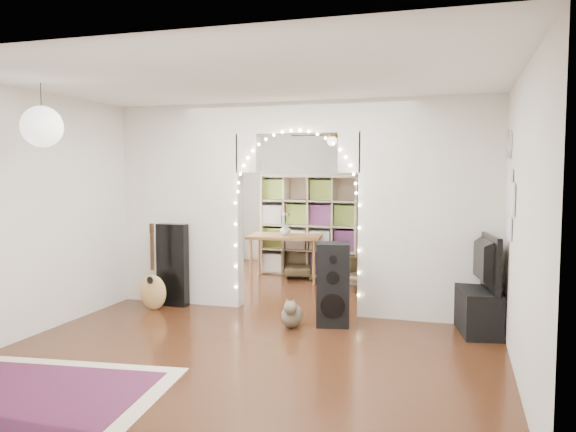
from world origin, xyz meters
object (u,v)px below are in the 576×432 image
(acoustic_guitar, at_px, (153,278))
(bookcase, at_px, (310,225))
(floor_speaker, at_px, (333,285))
(media_console, at_px, (476,308))
(dining_table, at_px, (285,239))
(dining_chair_right, at_px, (298,263))
(dining_chair_left, at_px, (365,271))

(acoustic_guitar, relative_size, bookcase, 0.55)
(floor_speaker, distance_m, media_console, 1.65)
(acoustic_guitar, xyz_separation_m, media_console, (4.03, 0.24, -0.17))
(floor_speaker, height_order, dining_table, floor_speaker)
(dining_chair_right, bearing_deg, media_console, -56.22)
(bookcase, bearing_deg, media_console, -40.54)
(acoustic_guitar, bearing_deg, bookcase, 84.64)
(dining_table, bearing_deg, bookcase, 53.27)
(media_console, bearing_deg, bookcase, 123.77)
(bookcase, bearing_deg, dining_chair_right, -109.20)
(acoustic_guitar, bearing_deg, dining_chair_left, 61.59)
(acoustic_guitar, distance_m, dining_table, 2.70)
(dining_chair_right, bearing_deg, bookcase, 50.51)
(dining_table, distance_m, dining_chair_right, 0.51)
(floor_speaker, height_order, dining_chair_left, floor_speaker)
(bookcase, relative_size, dining_chair_left, 3.23)
(floor_speaker, distance_m, dining_table, 2.88)
(media_console, relative_size, dining_chair_right, 1.79)
(acoustic_guitar, relative_size, dining_chair_left, 1.78)
(media_console, height_order, dining_chair_right, dining_chair_right)
(floor_speaker, relative_size, bookcase, 0.56)
(acoustic_guitar, relative_size, dining_chair_right, 1.73)
(media_console, relative_size, bookcase, 0.57)
(acoustic_guitar, height_order, dining_chair_right, acoustic_guitar)
(dining_table, bearing_deg, floor_speaker, -69.24)
(media_console, bearing_deg, dining_chair_left, 118.03)
(floor_speaker, xyz_separation_m, dining_table, (-1.37, 2.52, 0.19))
(media_console, xyz_separation_m, dining_chair_right, (-2.82, 2.46, 0.00))
(acoustic_guitar, relative_size, dining_table, 0.74)
(dining_table, xyz_separation_m, dining_chair_right, (0.16, 0.23, -0.43))
(bookcase, xyz_separation_m, dining_table, (-0.29, -0.52, -0.19))
(media_console, xyz_separation_m, bookcase, (-2.69, 2.76, 0.62))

